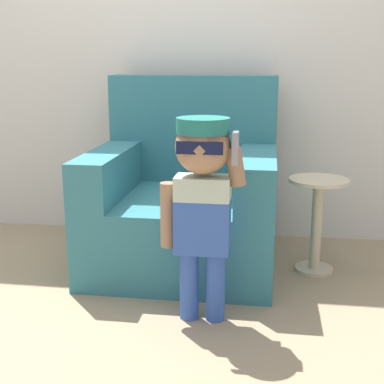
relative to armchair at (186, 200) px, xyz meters
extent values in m
plane|color=#998466|center=(-0.24, -0.27, -0.35)|extent=(10.00, 10.00, 0.00)
cube|color=silver|center=(-0.24, 0.52, 0.95)|extent=(10.00, 0.05, 2.60)
cube|color=teal|center=(0.00, -0.07, -0.15)|extent=(0.97, 0.95, 0.40)
cube|color=teal|center=(0.00, 0.30, 0.36)|extent=(0.97, 0.20, 0.61)
cube|color=teal|center=(-0.39, -0.17, 0.17)|extent=(0.19, 0.75, 0.24)
cube|color=teal|center=(0.39, -0.17, 0.17)|extent=(0.19, 0.75, 0.24)
cylinder|color=#3356AD|center=(0.12, -0.69, -0.19)|extent=(0.08, 0.08, 0.31)
cylinder|color=#3356AD|center=(0.24, -0.69, -0.19)|extent=(0.08, 0.08, 0.31)
cube|color=#3356AD|center=(0.18, -0.69, 0.08)|extent=(0.23, 0.13, 0.23)
cube|color=#B7C6B2|center=(0.18, -0.69, 0.24)|extent=(0.23, 0.13, 0.10)
sphere|color=#997051|center=(0.18, -0.69, 0.41)|extent=(0.23, 0.23, 0.23)
cylinder|color=#1E7066|center=(0.18, -0.69, 0.50)|extent=(0.22, 0.22, 0.06)
cube|color=#1E7066|center=(0.18, -0.59, 0.47)|extent=(0.13, 0.10, 0.01)
cube|color=#0F1433|center=(0.18, -0.80, 0.42)|extent=(0.18, 0.01, 0.05)
cylinder|color=#997051|center=(0.03, -0.69, 0.12)|extent=(0.07, 0.07, 0.28)
cylinder|color=#997051|center=(0.31, -0.69, 0.33)|extent=(0.09, 0.07, 0.17)
cube|color=gray|center=(0.31, -0.71, 0.41)|extent=(0.02, 0.07, 0.13)
cylinder|color=beige|center=(0.70, -0.07, -0.34)|extent=(0.20, 0.20, 0.02)
cylinder|color=beige|center=(0.70, -0.07, -0.10)|extent=(0.06, 0.06, 0.49)
cylinder|color=beige|center=(0.70, -0.07, 0.15)|extent=(0.31, 0.31, 0.02)
camera|label=1|loc=(0.45, -2.81, 0.75)|focal=50.00mm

